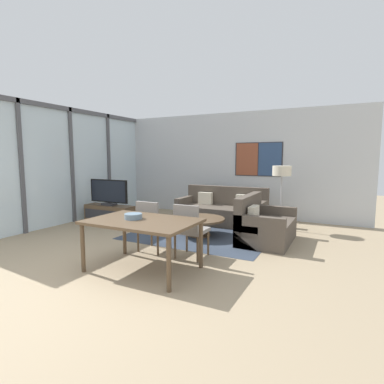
% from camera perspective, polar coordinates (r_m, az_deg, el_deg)
% --- Properties ---
extents(ground_plane, '(24.00, 24.00, 0.00)m').
position_cam_1_polar(ground_plane, '(4.25, -20.07, -16.01)').
color(ground_plane, '#9E896B').
extents(wall_back, '(7.19, 0.09, 2.80)m').
position_cam_1_polar(wall_back, '(8.34, 6.75, 5.23)').
color(wall_back, silver).
rests_on(wall_back, ground_plane).
extents(window_wall_left, '(0.07, 5.19, 2.80)m').
position_cam_1_polar(window_wall_left, '(7.96, -22.06, 5.63)').
color(window_wall_left, silver).
rests_on(window_wall_left, ground_plane).
extents(area_rug, '(2.84, 2.04, 0.01)m').
position_cam_1_polar(area_rug, '(6.23, 1.37, -8.24)').
color(area_rug, '#333D4C').
rests_on(area_rug, ground_plane).
extents(tv_console, '(1.31, 0.40, 0.43)m').
position_cam_1_polar(tv_console, '(7.70, -15.48, -4.00)').
color(tv_console, brown).
rests_on(tv_console, ground_plane).
extents(television, '(1.13, 0.20, 0.63)m').
position_cam_1_polar(television, '(7.63, -15.59, -0.10)').
color(television, '#2D2D33').
rests_on(television, tv_console).
extents(sofa_main, '(2.09, 0.89, 0.88)m').
position_cam_1_polar(sofa_main, '(7.35, 5.80, -3.76)').
color(sofa_main, '#51473D').
rests_on(sofa_main, ground_plane).
extents(sofa_side, '(0.89, 1.36, 0.88)m').
position_cam_1_polar(sofa_side, '(5.92, 13.30, -6.46)').
color(sofa_side, '#51473D').
rests_on(sofa_side, ground_plane).
extents(coffee_table, '(1.04, 1.04, 0.37)m').
position_cam_1_polar(coffee_table, '(6.17, 1.38, -5.78)').
color(coffee_table, brown).
rests_on(coffee_table, ground_plane).
extents(dining_table, '(1.53, 1.01, 0.73)m').
position_cam_1_polar(dining_table, '(4.31, -9.41, -6.19)').
color(dining_table, brown).
rests_on(dining_table, ground_plane).
extents(dining_chair_left, '(0.46, 0.46, 0.87)m').
position_cam_1_polar(dining_chair_left, '(5.15, -7.67, -5.80)').
color(dining_chair_left, gray).
rests_on(dining_chair_left, ground_plane).
extents(dining_chair_centre, '(0.46, 0.46, 0.87)m').
position_cam_1_polar(dining_chair_centre, '(4.78, -0.43, -6.73)').
color(dining_chair_centre, gray).
rests_on(dining_chair_centre, ground_plane).
extents(fruit_bowl, '(0.26, 0.26, 0.08)m').
position_cam_1_polar(fruit_bowl, '(4.38, -11.12, -4.48)').
color(fruit_bowl, slate).
rests_on(fruit_bowl, dining_table).
extents(floor_lamp, '(0.41, 0.41, 1.42)m').
position_cam_1_polar(floor_lamp, '(6.88, 16.73, 3.21)').
color(floor_lamp, '#2D2D33').
rests_on(floor_lamp, ground_plane).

